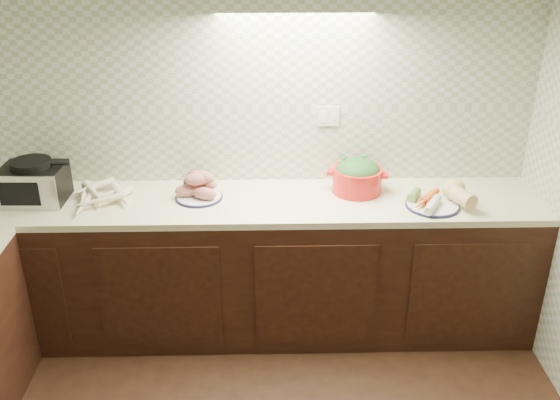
{
  "coord_description": "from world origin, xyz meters",
  "views": [
    {
      "loc": [
        0.17,
        -1.82,
        2.5
      ],
      "look_at": [
        0.24,
        1.25,
        1.02
      ],
      "focal_mm": 40.0,
      "sensor_mm": 36.0,
      "label": 1
    }
  ],
  "objects_px": {
    "parsnip_pile": "(102,195)",
    "toaster_oven": "(34,182)",
    "sweet_potato_plate": "(199,187)",
    "veg_plate": "(442,196)",
    "dutch_oven": "(357,176)",
    "onion_bowl": "(196,183)"
  },
  "relations": [
    {
      "from": "parsnip_pile",
      "to": "toaster_oven",
      "type": "bearing_deg",
      "value": 178.6
    },
    {
      "from": "sweet_potato_plate",
      "to": "veg_plate",
      "type": "relative_size",
      "value": 0.74
    },
    {
      "from": "sweet_potato_plate",
      "to": "dutch_oven",
      "type": "relative_size",
      "value": 0.78
    },
    {
      "from": "toaster_oven",
      "to": "onion_bowl",
      "type": "distance_m",
      "value": 0.94
    },
    {
      "from": "parsnip_pile",
      "to": "veg_plate",
      "type": "bearing_deg",
      "value": -2.62
    },
    {
      "from": "onion_bowl",
      "to": "veg_plate",
      "type": "distance_m",
      "value": 1.46
    },
    {
      "from": "onion_bowl",
      "to": "dutch_oven",
      "type": "height_order",
      "value": "dutch_oven"
    },
    {
      "from": "parsnip_pile",
      "to": "veg_plate",
      "type": "relative_size",
      "value": 1.19
    },
    {
      "from": "toaster_oven",
      "to": "onion_bowl",
      "type": "xyz_separation_m",
      "value": [
        0.93,
        0.13,
        -0.07
      ]
    },
    {
      "from": "parsnip_pile",
      "to": "sweet_potato_plate",
      "type": "bearing_deg",
      "value": 2.88
    },
    {
      "from": "toaster_oven",
      "to": "sweet_potato_plate",
      "type": "height_order",
      "value": "toaster_oven"
    },
    {
      "from": "toaster_oven",
      "to": "sweet_potato_plate",
      "type": "xyz_separation_m",
      "value": [
        0.96,
        0.02,
        -0.05
      ]
    },
    {
      "from": "sweet_potato_plate",
      "to": "dutch_oven",
      "type": "distance_m",
      "value": 0.95
    },
    {
      "from": "toaster_oven",
      "to": "dutch_oven",
      "type": "xyz_separation_m",
      "value": [
        1.9,
        0.09,
        -0.02
      ]
    },
    {
      "from": "parsnip_pile",
      "to": "dutch_oven",
      "type": "bearing_deg",
      "value": 3.64
    },
    {
      "from": "onion_bowl",
      "to": "toaster_oven",
      "type": "bearing_deg",
      "value": -171.9
    },
    {
      "from": "onion_bowl",
      "to": "dutch_oven",
      "type": "relative_size",
      "value": 0.44
    },
    {
      "from": "dutch_oven",
      "to": "sweet_potato_plate",
      "type": "bearing_deg",
      "value": -165.75
    },
    {
      "from": "onion_bowl",
      "to": "veg_plate",
      "type": "bearing_deg",
      "value": -9.15
    },
    {
      "from": "parsnip_pile",
      "to": "onion_bowl",
      "type": "xyz_separation_m",
      "value": [
        0.54,
        0.14,
        0.01
      ]
    },
    {
      "from": "parsnip_pile",
      "to": "veg_plate",
      "type": "height_order",
      "value": "veg_plate"
    },
    {
      "from": "veg_plate",
      "to": "dutch_oven",
      "type": "bearing_deg",
      "value": 158.2
    }
  ]
}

